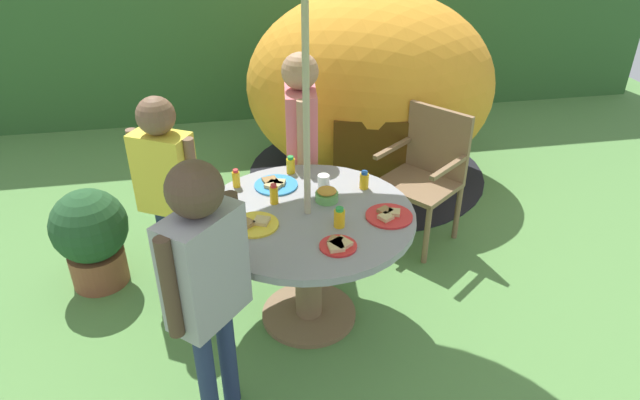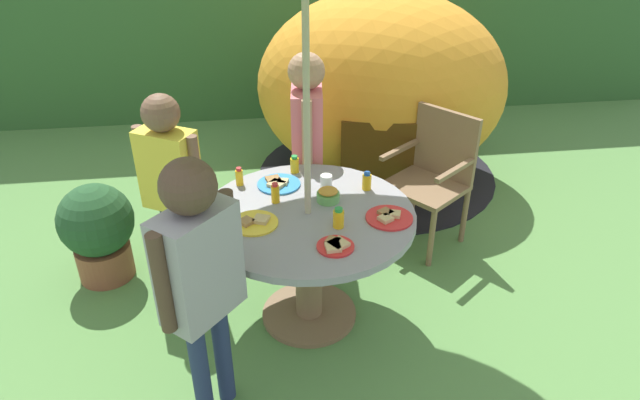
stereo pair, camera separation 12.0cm
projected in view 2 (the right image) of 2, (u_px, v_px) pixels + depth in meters
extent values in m
cube|color=#548442|center=(309.00, 316.00, 3.46)|extent=(10.00, 10.00, 0.02)
cube|color=#33602D|center=(270.00, 18.00, 6.05)|extent=(9.00, 0.70, 2.02)
cylinder|color=brown|center=(309.00, 313.00, 3.44)|extent=(0.58, 0.58, 0.03)
cylinder|color=brown|center=(309.00, 269.00, 3.27)|extent=(0.16, 0.16, 0.70)
cylinder|color=gray|center=(308.00, 216.00, 3.09)|extent=(1.19, 1.19, 0.04)
cylinder|color=#B7AD8C|center=(307.00, 137.00, 2.85)|extent=(0.04, 0.04, 2.39)
cylinder|color=brown|center=(379.00, 214.00, 4.06)|extent=(0.04, 0.04, 0.44)
cylinder|color=brown|center=(431.00, 239.00, 3.78)|extent=(0.04, 0.04, 0.44)
cylinder|color=brown|center=(413.00, 194.00, 4.31)|extent=(0.04, 0.04, 0.44)
cylinder|color=brown|center=(464.00, 216.00, 4.04)|extent=(0.04, 0.04, 0.44)
cube|color=brown|center=(425.00, 187.00, 3.93)|extent=(0.66, 0.67, 0.04)
cube|color=brown|center=(446.00, 144.00, 3.93)|extent=(0.33, 0.41, 0.49)
cube|color=brown|center=(401.00, 149.00, 3.96)|extent=(0.38, 0.31, 0.03)
cube|color=brown|center=(456.00, 169.00, 3.68)|extent=(0.38, 0.31, 0.03)
ellipsoid|color=orange|center=(380.00, 88.00, 4.71)|extent=(2.36, 1.97, 1.60)
cylinder|color=black|center=(376.00, 172.00, 5.10)|extent=(2.52, 2.52, 0.01)
cube|color=#4B310D|center=(379.00, 167.00, 4.23)|extent=(0.58, 0.15, 0.72)
cylinder|color=brown|center=(105.00, 261.00, 3.74)|extent=(0.36, 0.36, 0.23)
sphere|color=#234C28|center=(96.00, 220.00, 3.58)|extent=(0.48, 0.48, 0.48)
cylinder|color=navy|center=(308.00, 198.00, 4.07)|extent=(0.09, 0.09, 0.63)
cylinder|color=navy|center=(308.00, 209.00, 3.94)|extent=(0.09, 0.09, 0.63)
cube|color=#EA727F|center=(307.00, 128.00, 3.71)|extent=(0.24, 0.38, 0.53)
cylinder|color=tan|center=(307.00, 113.00, 3.87)|extent=(0.07, 0.07, 0.48)
cylinder|color=tan|center=(307.00, 136.00, 3.52)|extent=(0.07, 0.07, 0.48)
sphere|color=tan|center=(306.00, 71.00, 3.52)|extent=(0.24, 0.24, 0.24)
cylinder|color=navy|center=(171.00, 242.00, 3.62)|extent=(0.08, 0.08, 0.59)
cylinder|color=navy|center=(190.00, 247.00, 3.57)|extent=(0.08, 0.08, 0.59)
cube|color=yellow|center=(169.00, 169.00, 3.33)|extent=(0.39, 0.33, 0.50)
cylinder|color=brown|center=(142.00, 160.00, 3.38)|extent=(0.06, 0.06, 0.45)
cylinder|color=brown|center=(196.00, 171.00, 3.25)|extent=(0.06, 0.06, 0.45)
sphere|color=brown|center=(160.00, 113.00, 3.15)|extent=(0.22, 0.22, 0.22)
cylinder|color=navy|center=(200.00, 371.00, 2.65)|extent=(0.09, 0.09, 0.63)
cylinder|color=navy|center=(223.00, 351.00, 2.76)|extent=(0.09, 0.09, 0.63)
cube|color=#99999E|center=(199.00, 264.00, 2.41)|extent=(0.39, 0.41, 0.53)
cylinder|color=#4C3828|center=(162.00, 284.00, 2.25)|extent=(0.07, 0.07, 0.48)
cylinder|color=#4C3828|center=(230.00, 237.00, 2.54)|extent=(0.07, 0.07, 0.48)
sphere|color=#4C3828|center=(188.00, 186.00, 2.22)|extent=(0.24, 0.24, 0.24)
cylinder|color=#66B259|center=(328.00, 197.00, 3.17)|extent=(0.13, 0.13, 0.05)
ellipsoid|color=gold|center=(328.00, 191.00, 3.15)|extent=(0.11, 0.11, 0.03)
cylinder|color=#338CD8|center=(279.00, 184.00, 3.35)|extent=(0.26, 0.26, 0.01)
cube|color=tan|center=(283.00, 182.00, 3.34)|extent=(0.08, 0.08, 0.02)
cube|color=#9E7547|center=(273.00, 180.00, 3.36)|extent=(0.10, 0.10, 0.02)
cube|color=tan|center=(276.00, 184.00, 3.31)|extent=(0.12, 0.12, 0.02)
cylinder|color=red|center=(389.00, 218.00, 3.02)|extent=(0.26, 0.26, 0.01)
cube|color=tan|center=(395.00, 214.00, 3.02)|extent=(0.08, 0.08, 0.02)
cube|color=#9E7547|center=(386.00, 213.00, 3.03)|extent=(0.09, 0.09, 0.02)
cube|color=tan|center=(386.00, 219.00, 2.98)|extent=(0.09, 0.09, 0.02)
cylinder|color=yellow|center=(254.00, 223.00, 2.97)|extent=(0.25, 0.25, 0.01)
cube|color=tan|center=(261.00, 219.00, 2.97)|extent=(0.10, 0.10, 0.02)
cube|color=#9E7547|center=(246.00, 221.00, 2.95)|extent=(0.10, 0.10, 0.02)
cylinder|color=red|center=(335.00, 246.00, 2.78)|extent=(0.19, 0.19, 0.01)
cube|color=tan|center=(338.00, 244.00, 2.77)|extent=(0.12, 0.12, 0.02)
cube|color=#9E7547|center=(333.00, 241.00, 2.80)|extent=(0.09, 0.09, 0.02)
cube|color=tan|center=(333.00, 247.00, 2.75)|extent=(0.08, 0.08, 0.02)
cylinder|color=yellow|center=(295.00, 165.00, 3.47)|extent=(0.05, 0.05, 0.09)
cylinder|color=green|center=(294.00, 157.00, 3.44)|extent=(0.04, 0.04, 0.02)
cylinder|color=yellow|center=(239.00, 178.00, 3.33)|extent=(0.05, 0.05, 0.10)
cylinder|color=red|center=(239.00, 169.00, 3.30)|extent=(0.03, 0.03, 0.02)
cylinder|color=yellow|center=(275.00, 194.00, 3.15)|extent=(0.05, 0.05, 0.10)
cylinder|color=red|center=(275.00, 185.00, 3.12)|extent=(0.03, 0.03, 0.02)
cylinder|color=yellow|center=(367.00, 182.00, 3.28)|extent=(0.05, 0.05, 0.09)
cylinder|color=blue|center=(367.00, 174.00, 3.25)|extent=(0.04, 0.04, 0.02)
cylinder|color=yellow|center=(338.00, 219.00, 2.93)|extent=(0.06, 0.06, 0.10)
cylinder|color=green|center=(339.00, 210.00, 2.90)|extent=(0.04, 0.04, 0.02)
cylinder|color=white|center=(326.00, 181.00, 3.32)|extent=(0.07, 0.07, 0.07)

